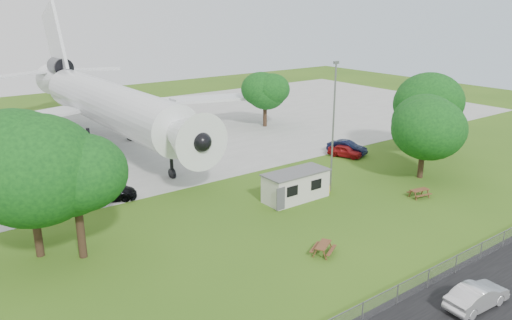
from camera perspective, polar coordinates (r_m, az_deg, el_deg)
ground at (r=38.35m, az=6.31°, el=-8.79°), size 160.00×160.00×0.00m
concrete_apron at (r=69.35m, az=-15.57°, el=2.63°), size 120.00×46.00×0.03m
airliner at (r=65.60m, az=-16.86°, el=6.42°), size 46.36×47.73×17.69m
site_cabin at (r=44.96m, az=4.59°, el=-2.91°), size 6.75×2.71×2.62m
picnic_west at (r=36.11m, az=7.65°, el=-10.59°), size 2.30×2.18×0.76m
picnic_east at (r=48.06m, az=18.11°, el=-4.07°), size 2.05×1.81×0.76m
fence at (r=32.98m, az=17.95°, el=-14.25°), size 58.00×0.04×1.30m
lamp_mast at (r=45.95m, az=8.80°, el=3.49°), size 0.16×0.16×12.00m
tree_west_big at (r=36.26m, az=-24.63°, el=-0.53°), size 8.90×8.90×11.13m
tree_west_small at (r=35.22m, az=-20.01°, el=-2.05°), size 6.23×6.23×8.89m
tree_east_front at (r=52.09m, az=18.76°, el=3.78°), size 7.47×7.47×9.20m
tree_east_back at (r=60.44m, az=18.94°, el=6.56°), size 7.85×7.85×10.45m
tree_far_apron at (r=71.44m, az=1.05°, el=7.79°), size 6.02×6.02×8.04m
car_centre_sedan at (r=32.45m, az=23.93°, el=-14.05°), size 4.42×1.80×1.43m
car_ne_hatch at (r=58.43m, az=10.13°, el=0.99°), size 3.00×4.27×1.35m
car_ne_sedan at (r=59.66m, az=10.36°, el=1.41°), size 2.99×4.93×1.53m
car_apron_van at (r=46.69m, az=-16.85°, el=-3.53°), size 5.92×4.13×1.59m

